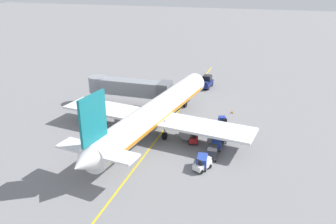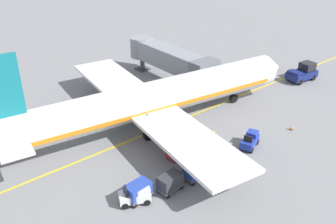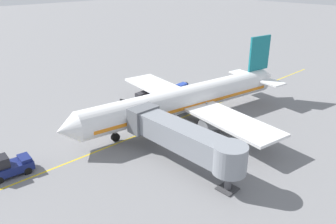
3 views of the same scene
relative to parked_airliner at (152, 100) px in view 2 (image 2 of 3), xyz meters
The scene contains 14 objects.
ground_plane 3.47m from the parked_airliner, 46.09° to the left, with size 400.00×400.00×0.00m, color slate.
gate_lead_in_line 3.47m from the parked_airliner, 46.09° to the left, with size 0.24×80.00×0.01m, color gold.
parked_airliner is the anchor object (origin of this frame).
jet_bridge 12.46m from the parked_airliner, 131.92° to the left, with size 15.64×3.50×4.98m.
pushback_tractor 24.28m from the parked_airliner, 83.14° to the left, with size 2.57×4.57×2.40m.
baggage_tug_lead 10.98m from the parked_airliner, 27.83° to the left, with size 2.03×2.76×1.62m.
baggage_tug_trailing 6.89m from the parked_airliner, 13.64° to the right, with size 1.72×2.69×1.62m.
baggage_tug_spare 12.70m from the parked_airliner, 43.19° to the right, with size 2.15×2.77×1.62m.
baggage_cart_front 10.45m from the parked_airliner, ahead, with size 1.51×2.95×1.58m.
baggage_cart_second_in_train 10.41m from the parked_airliner, 15.68° to the right, with size 1.51×2.95×1.58m.
baggage_cart_third_in_train 11.35m from the parked_airliner, 29.51° to the right, with size 1.51×2.95×1.58m.
baggage_cart_tail_end 12.32m from the parked_airliner, 42.57° to the right, with size 1.51×2.95×1.58m.
ground_crew_wing_walker 7.59m from the parked_airliner, 19.17° to the left, with size 0.35×0.71×1.69m.
safety_cone_nose_left 15.29m from the parked_airliner, 47.54° to the left, with size 0.36×0.36×0.59m.
Camera 2 is at (28.12, -22.65, 20.59)m, focal length 40.72 mm.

